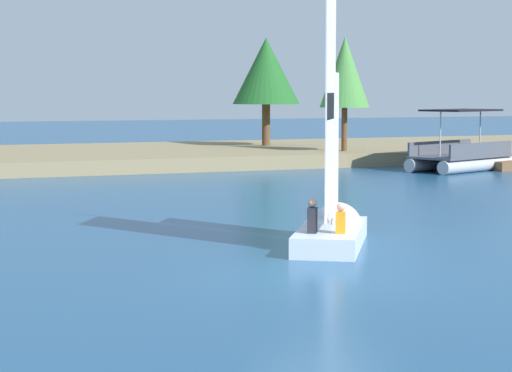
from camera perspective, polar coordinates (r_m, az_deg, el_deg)
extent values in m
plane|color=navy|center=(18.87, 4.02, -5.32)|extent=(200.00, 200.00, 0.00)
cube|color=#897A56|center=(48.23, -11.87, 1.60)|extent=(80.00, 13.66, 0.65)
cylinder|color=brown|center=(52.32, 0.59, 3.59)|extent=(0.44, 0.44, 2.23)
cone|color=#1E5B23|center=(52.30, 0.59, 6.75)|extent=(3.58, 3.58, 3.53)
cylinder|color=brown|center=(47.77, 5.18, 3.32)|extent=(0.28, 0.28, 2.13)
cone|color=#47893D|center=(47.75, 5.21, 6.65)|extent=(2.43, 2.43, 3.42)
cube|color=brown|center=(47.13, 13.36, 1.33)|extent=(1.98, 5.07, 0.41)
cube|color=silver|center=(22.52, 4.40, -2.96)|extent=(3.26, 4.11, 0.46)
cone|color=silver|center=(24.47, 4.86, -2.28)|extent=(1.59, 1.50, 1.26)
cylinder|color=#B7B7BC|center=(22.66, 4.56, 5.27)|extent=(0.08, 0.08, 5.98)
cube|color=white|center=(21.80, 4.34, 4.53)|extent=(0.93, 1.49, 4.93)
cube|color=black|center=(21.80, 4.34, 4.67)|extent=(0.84, 1.35, 0.59)
cube|color=white|center=(23.32, 4.69, 2.52)|extent=(0.57, 0.91, 3.34)
cylinder|color=#B7B7BC|center=(21.99, 4.29, -1.98)|extent=(0.96, 1.51, 0.06)
cube|color=orange|center=(21.42, 4.97, -2.14)|extent=(0.32, 0.34, 0.47)
sphere|color=tan|center=(21.38, 4.97, -1.22)|extent=(0.20, 0.20, 0.20)
cube|color=#26262D|center=(21.41, 3.31, -2.01)|extent=(0.32, 0.34, 0.56)
sphere|color=tan|center=(21.36, 3.31, -0.98)|extent=(0.20, 0.20, 0.20)
cylinder|color=#B2B2B7|center=(45.28, 10.90, 1.34)|extent=(4.98, 2.50, 0.60)
cylinder|color=#B2B2B7|center=(44.28, 12.78, 1.21)|extent=(4.98, 2.50, 0.60)
cube|color=#474C56|center=(44.75, 11.84, 1.72)|extent=(5.46, 4.07, 0.10)
cube|color=#474C56|center=(45.35, 10.71, 2.23)|extent=(4.41, 1.88, 0.60)
cube|color=#474C56|center=(44.12, 13.02, 2.10)|extent=(4.41, 1.88, 0.60)
cylinder|color=#B2B2B7|center=(45.97, 12.95, 3.08)|extent=(0.06, 0.06, 1.97)
cylinder|color=#B2B2B7|center=(43.43, 10.71, 2.99)|extent=(0.06, 0.06, 1.97)
cube|color=black|center=(44.66, 11.89, 4.35)|extent=(4.04, 3.30, 0.08)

